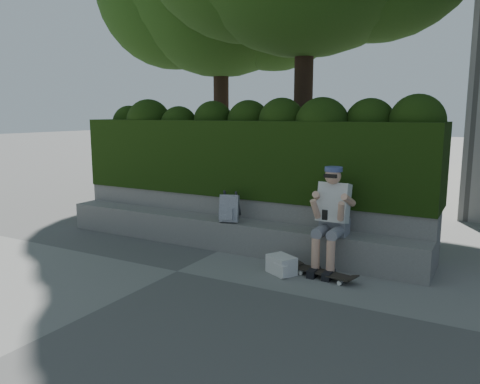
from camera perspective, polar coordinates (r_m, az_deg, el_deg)
The scene contains 8 objects.
ground at distance 6.33m, azimuth -7.69°, elevation -9.55°, with size 80.00×80.00×0.00m, color slate.
bench_ledge at distance 7.26m, azimuth -1.81°, elevation -5.11°, with size 6.00×0.45×0.45m, color gray.
planter_wall at distance 7.62m, azimuth 0.01°, elevation -3.22°, with size 6.00×0.50×0.75m, color gray.
hedge at distance 7.66m, azimuth 0.83°, elevation 4.23°, with size 6.00×1.00×1.20m, color black.
person at distance 6.27m, azimuth 11.14°, elevation -2.69°, with size 0.40×0.76×1.38m.
skateboard at distance 6.10m, azimuth 10.09°, elevation -9.68°, with size 0.83×0.37×0.08m.
backpack_plaid at distance 7.01m, azimuth -1.32°, elevation -2.02°, with size 0.28×0.15×0.41m, color #BABBC0.
backpack_ground at distance 6.18m, azimuth 5.08°, elevation -8.82°, with size 0.36×0.26×0.24m, color silver.
Camera 1 is at (3.60, -4.77, 2.07)m, focal length 35.00 mm.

